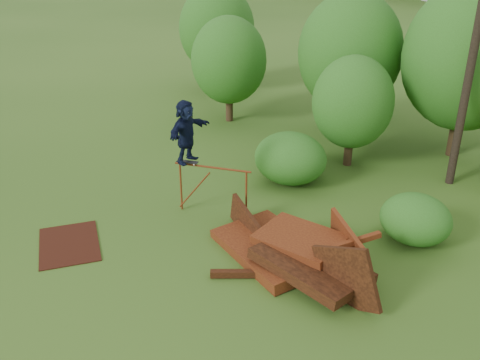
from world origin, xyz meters
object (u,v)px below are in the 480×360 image
Objects in this scene: flat_plate at (69,244)px; scrap_pile at (292,252)px; skater at (186,132)px; utility_pole at (477,30)px.

scrap_pile is at bearing 30.85° from flat_plate.
scrap_pile is 2.96× the size of skater.
skater is at bearing 174.45° from scrap_pile.
scrap_pile is 2.52× the size of flat_plate.
flat_plate is at bearing -149.15° from scrap_pile.
flat_plate is 14.12m from utility_pole.
scrap_pile is at bearing -100.46° from utility_pole.
skater is (-4.28, 0.42, 2.32)m from scrap_pile.
skater reaches higher than scrap_pile.
flat_plate is at bearing 153.87° from skater.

